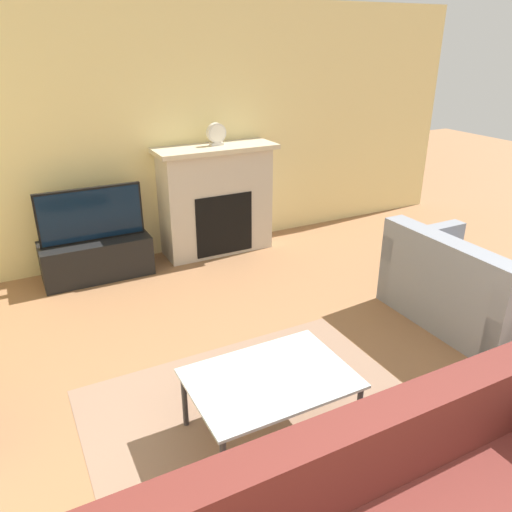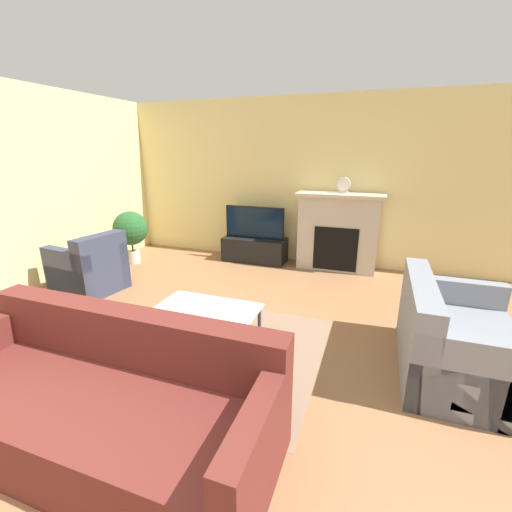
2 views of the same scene
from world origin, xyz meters
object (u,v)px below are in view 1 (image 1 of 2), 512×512
Objects in this scene: tv at (91,214)px; mantel_clock at (216,134)px; coffee_table at (270,382)px; couch_loveseat at (466,290)px.

tv is 4.31× the size of mantel_clock.
coffee_table is 4.10× the size of mantel_clock.
mantel_clock reaches higher than tv.
coffee_table is at bearing -79.80° from tv.
couch_loveseat is 2.97m from mantel_clock.
tv is at bearing 100.20° from coffee_table.
tv reaches higher than coffee_table.
couch_loveseat is 5.53× the size of mantel_clock.
couch_loveseat is at bearing -41.59° from tv.
couch_loveseat is (2.69, -2.39, -0.39)m from tv.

